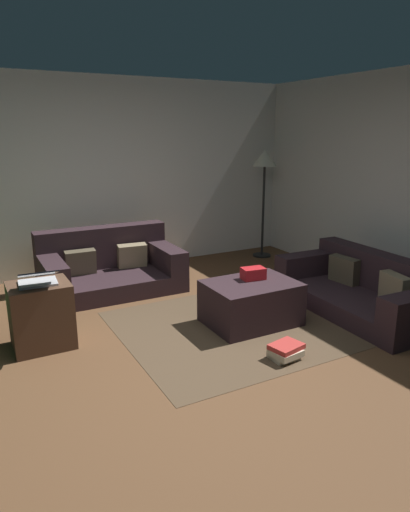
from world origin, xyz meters
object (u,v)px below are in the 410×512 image
(couch_left, at_px, (109,267))
(couch_right, at_px, (364,289))
(laptop, at_px, (38,279))
(book_stack, at_px, (285,351))
(gift_box, at_px, (253,273))
(tv_remote, at_px, (257,275))
(side_table, at_px, (41,315))
(corner_lamp, at_px, (265,166))
(ottoman, at_px, (251,303))

(couch_left, distance_m, couch_right, 3.00)
(laptop, bearing_deg, book_stack, -33.58)
(gift_box, distance_m, tv_remote, 0.11)
(couch_right, distance_m, laptop, 3.33)
(gift_box, relative_size, side_table, 0.39)
(tv_remote, xyz_separation_m, corner_lamp, (1.46, 1.95, 0.94))
(ottoman, height_order, corner_lamp, corner_lamp)
(couch_left, distance_m, ottoman, 1.97)
(ottoman, relative_size, tv_remote, 5.56)
(couch_left, bearing_deg, couch_right, 138.27)
(couch_left, xyz_separation_m, gift_box, (1.02, -1.65, 0.22))
(laptop, xyz_separation_m, corner_lamp, (3.56, 1.68, 0.73))
(book_stack, bearing_deg, tv_remote, 70.50)
(corner_lamp, bearing_deg, couch_right, -97.91)
(side_table, xyz_separation_m, laptop, (-0.00, -0.06, 0.36))
(gift_box, bearing_deg, couch_left, 121.69)
(couch_left, height_order, tv_remote, couch_left)
(couch_right, xyz_separation_m, tv_remote, (-1.13, 0.42, 0.21))
(tv_remote, bearing_deg, book_stack, -130.25)
(gift_box, relative_size, corner_lamp, 0.14)
(corner_lamp, bearing_deg, gift_box, -127.57)
(side_table, bearing_deg, gift_box, -10.78)
(ottoman, relative_size, book_stack, 2.90)
(ottoman, bearing_deg, corner_lamp, 52.25)
(gift_box, xyz_separation_m, book_stack, (-0.24, -0.86, -0.42))
(book_stack, xyz_separation_m, corner_lamp, (1.78, 2.86, 1.32))
(corner_lamp, bearing_deg, ottoman, -127.75)
(tv_remote, xyz_separation_m, laptop, (-2.11, 0.27, 0.21))
(ottoman, xyz_separation_m, book_stack, (-0.17, -0.78, -0.15))
(couch_right, height_order, tv_remote, couch_right)
(book_stack, bearing_deg, laptop, 146.42)
(couch_left, distance_m, side_table, 1.61)
(ottoman, bearing_deg, laptop, 168.30)
(corner_lamp, bearing_deg, couch_left, -172.11)
(couch_left, relative_size, book_stack, 5.34)
(book_stack, bearing_deg, ottoman, 77.86)
(laptop, bearing_deg, ottoman, -11.70)
(couch_right, distance_m, gift_box, 1.29)
(gift_box, xyz_separation_m, corner_lamp, (1.54, 2.00, 0.89))
(ottoman, relative_size, gift_box, 3.84)
(gift_box, distance_m, laptop, 2.06)
(gift_box, relative_size, tv_remote, 1.45)
(couch_right, relative_size, side_table, 3.12)
(couch_left, bearing_deg, corner_lamp, -171.70)
(couch_left, bearing_deg, book_stack, 107.55)
(couch_right, bearing_deg, ottoman, 79.76)
(ottoman, bearing_deg, couch_right, -12.47)
(couch_left, height_order, book_stack, couch_left)
(side_table, bearing_deg, ottoman, -13.53)
(gift_box, bearing_deg, ottoman, -131.81)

